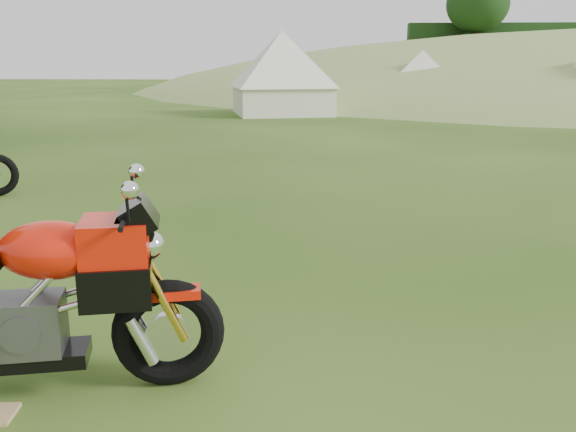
# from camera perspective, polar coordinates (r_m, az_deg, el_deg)

# --- Properties ---
(ground) EXTENTS (120.00, 120.00, 0.00)m
(ground) POSITION_cam_1_polar(r_m,az_deg,el_deg) (5.18, -1.27, -8.81)
(ground) COLOR #1F3D0D
(ground) RESTS_ON ground
(sport_motorcycle) EXTENTS (2.34, 1.05, 1.36)m
(sport_motorcycle) POSITION_cam_1_polar(r_m,az_deg,el_deg) (4.09, -22.85, -5.98)
(sport_motorcycle) COLOR red
(sport_motorcycle) RESTS_ON ground
(tent_left) EXTENTS (3.96, 3.96, 2.84)m
(tent_left) POSITION_cam_1_polar(r_m,az_deg,el_deg) (23.91, -0.54, 12.43)
(tent_left) COLOR white
(tent_left) RESTS_ON ground
(tent_mid) EXTENTS (3.14, 3.14, 2.46)m
(tent_mid) POSITION_cam_1_polar(r_m,az_deg,el_deg) (27.87, 11.80, 11.94)
(tent_mid) COLOR white
(tent_mid) RESTS_ON ground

